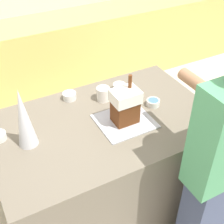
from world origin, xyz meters
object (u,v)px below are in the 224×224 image
candy_bowl_behind_tray (153,103)px  candy_bowl_center_rear (119,87)px  candy_bowl_far_right (69,96)px  mug (103,94)px  baking_tray (125,121)px  decorative_tree (24,118)px  person (220,169)px  gingerbread_house (125,105)px

candy_bowl_behind_tray → candy_bowl_center_rear: 0.32m
candy_bowl_far_right → mug: size_ratio=0.97×
candy_bowl_far_right → candy_bowl_behind_tray: bearing=-35.9°
candy_bowl_behind_tray → mug: bearing=140.2°
candy_bowl_far_right → candy_bowl_center_rear: bearing=-10.0°
baking_tray → decorative_tree: decorative_tree is taller
candy_bowl_behind_tray → mug: mug is taller
person → mug: bearing=108.7°
candy_bowl_center_rear → candy_bowl_far_right: 0.39m
candy_bowl_center_rear → person: 0.98m
candy_bowl_behind_tray → candy_bowl_far_right: bearing=144.1°
gingerbread_house → candy_bowl_behind_tray: gingerbread_house is taller
mug → candy_bowl_center_rear: bearing=19.1°
candy_bowl_center_rear → candy_bowl_far_right: size_ratio=0.99×
baking_tray → candy_bowl_behind_tray: candy_bowl_behind_tray is taller
gingerbread_house → candy_bowl_center_rear: 0.41m
baking_tray → candy_bowl_far_right: (-0.23, 0.43, 0.03)m
baking_tray → candy_bowl_far_right: bearing=118.1°
candy_bowl_far_right → mug: mug is taller
decorative_tree → person: bearing=-37.2°
candy_bowl_far_right → person: 1.16m
decorative_tree → candy_bowl_behind_tray: decorative_tree is taller
candy_bowl_behind_tray → decorative_tree: bearing=177.8°
decorative_tree → candy_bowl_behind_tray: 0.93m
gingerbread_house → person: bearing=-64.1°
candy_bowl_far_right → person: bearing=-63.1°
gingerbread_house → candy_bowl_behind_tray: bearing=12.8°
baking_tray → person: (0.30, -0.61, -0.04)m
decorative_tree → candy_bowl_center_rear: decorative_tree is taller
gingerbread_house → mug: gingerbread_house is taller
baking_tray → person: 0.68m
baking_tray → gingerbread_house: size_ratio=1.10×
mug → candy_bowl_behind_tray: bearing=-39.8°
candy_bowl_center_rear → person: person is taller
decorative_tree → candy_bowl_center_rear: bearing=18.3°
gingerbread_house → baking_tray: bearing=-153.1°
candy_bowl_center_rear → person: size_ratio=0.06×
candy_bowl_behind_tray → candy_bowl_center_rear: (-0.12, 0.30, 0.00)m
decorative_tree → gingerbread_house: bearing=-8.7°
gingerbread_house → candy_bowl_far_right: bearing=118.2°
gingerbread_house → mug: (-0.01, 0.30, -0.09)m
candy_bowl_far_right → mug: bearing=-30.2°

